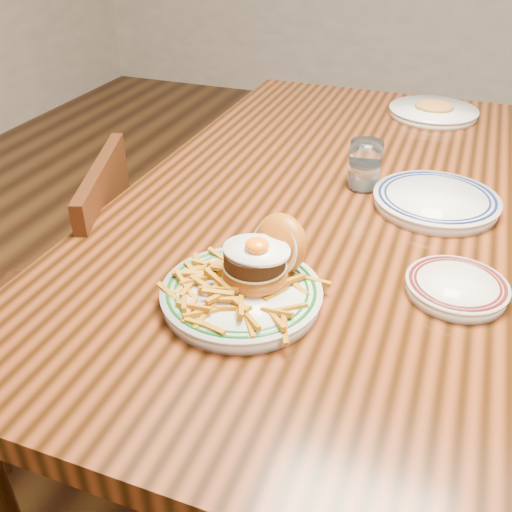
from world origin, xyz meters
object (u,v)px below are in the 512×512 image
at_px(table, 323,226).
at_px(chair_left, 78,304).
at_px(side_plate, 457,286).
at_px(main_plate, 248,280).

relative_size(table, chair_left, 1.96).
bearing_deg(chair_left, side_plate, -25.29).
bearing_deg(side_plate, chair_left, 150.31).
height_order(table, chair_left, chair_left).
height_order(chair_left, main_plate, main_plate).
distance_m(table, side_plate, 0.43).
distance_m(chair_left, side_plate, 0.93).
height_order(chair_left, side_plate, chair_left).
bearing_deg(chair_left, main_plate, -41.14).
bearing_deg(main_plate, table, 108.68).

